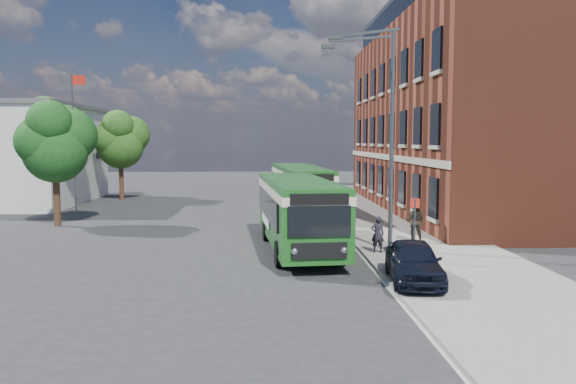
{
  "coord_description": "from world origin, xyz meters",
  "views": [
    {
      "loc": [
        0.04,
        -24.58,
        4.66
      ],
      "look_at": [
        1.17,
        2.2,
        2.2
      ],
      "focal_mm": 35.0,
      "sensor_mm": 36.0,
      "label": 1
    }
  ],
  "objects_px": {
    "bus_front": "(298,207)",
    "parked_car": "(414,261)",
    "street_lamp": "(383,137)",
    "bus_rear": "(300,185)"
  },
  "relations": [
    {
      "from": "street_lamp",
      "to": "parked_car",
      "type": "height_order",
      "value": "street_lamp"
    },
    {
      "from": "bus_rear",
      "to": "bus_front",
      "type": "bearing_deg",
      "value": -94.15
    },
    {
      "from": "bus_front",
      "to": "parked_car",
      "type": "relative_size",
      "value": 2.68
    },
    {
      "from": "parked_car",
      "to": "bus_front",
      "type": "bearing_deg",
      "value": 124.2
    },
    {
      "from": "street_lamp",
      "to": "bus_rear",
      "type": "relative_size",
      "value": 0.76
    },
    {
      "from": "bus_front",
      "to": "bus_rear",
      "type": "relative_size",
      "value": 0.9
    },
    {
      "from": "street_lamp",
      "to": "bus_front",
      "type": "distance_m",
      "value": 4.63
    },
    {
      "from": "street_lamp",
      "to": "bus_front",
      "type": "height_order",
      "value": "street_lamp"
    },
    {
      "from": "bus_front",
      "to": "parked_car",
      "type": "distance_m",
      "value": 7.19
    },
    {
      "from": "street_lamp",
      "to": "bus_rear",
      "type": "distance_m",
      "value": 13.39
    }
  ]
}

